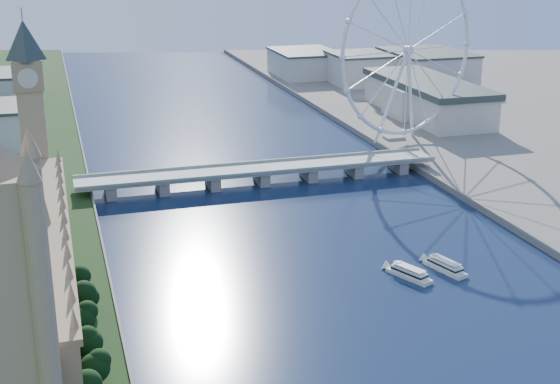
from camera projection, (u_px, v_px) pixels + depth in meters
name	position (u px, v px, depth m)	size (l,w,h in m)	color
parliament_range	(39.00, 260.00, 313.60)	(24.00, 200.00, 70.00)	tan
big_ben	(30.00, 92.00, 396.89)	(20.02, 20.02, 110.00)	tan
westminster_bridge	(261.00, 172.00, 470.28)	(220.00, 22.00, 9.50)	gray
london_eye	(408.00, 51.00, 533.81)	(113.60, 39.12, 124.30)	silver
county_hall	(426.00, 119.00, 638.02)	(54.00, 144.00, 35.00)	beige
city_skyline	(228.00, 80.00, 714.45)	(505.00, 280.00, 32.00)	beige
tour_boat_near	(409.00, 278.00, 341.38)	(6.35, 25.11, 5.50)	silver
tour_boat_far	(445.00, 271.00, 348.45)	(6.45, 25.47, 5.59)	silver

